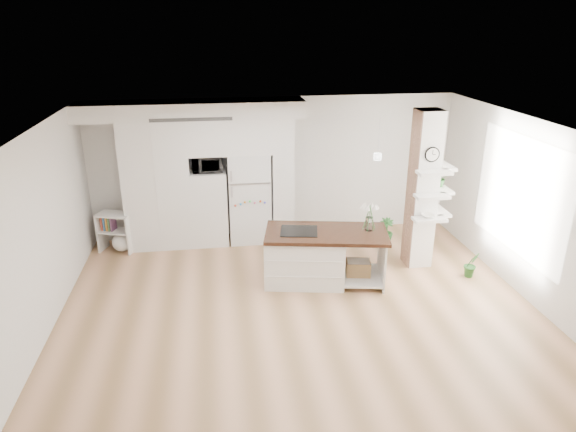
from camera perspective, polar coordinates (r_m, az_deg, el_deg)
name	(u,v)px	position (r m, az deg, el deg)	size (l,w,h in m)	color
floor	(299,308)	(7.80, 1.27, -10.15)	(7.00, 6.00, 0.01)	tan
room	(300,190)	(7.02, 1.39, 2.92)	(7.04, 6.04, 2.72)	white
cabinet_wall	(198,167)	(9.59, -9.97, 5.41)	(4.00, 0.71, 2.70)	white
refrigerator	(249,197)	(9.80, -4.34, 2.15)	(0.78, 0.69, 1.75)	white
column	(429,191)	(8.88, 15.41, 2.67)	(0.69, 0.90, 2.70)	silver
window	(520,196)	(8.66, 24.35, 2.08)	(2.40, 2.40, 0.00)	white
pendant_light	(417,163)	(7.54, 14.10, 5.68)	(0.12, 0.12, 0.10)	white
kitchen_island	(312,255)	(8.35, 2.70, -4.36)	(2.08, 1.27, 1.44)	white
bookshelf	(118,235)	(9.96, -18.35, -1.99)	(0.70, 0.53, 0.74)	white
floor_plant_a	(471,264)	(9.09, 19.71, -5.09)	(0.25, 0.20, 0.45)	#296628
floor_plant_b	(386,230)	(10.03, 10.82, -1.59)	(0.27, 0.27, 0.49)	#296628
microwave	(207,164)	(9.52, -8.95, 5.77)	(0.54, 0.37, 0.30)	#2D2D2D
shelf_plant	(440,178)	(9.08, 16.56, 4.10)	(0.27, 0.23, 0.30)	#296628
decor_bowl	(428,216)	(8.77, 15.30, 0.00)	(0.22, 0.22, 0.05)	white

